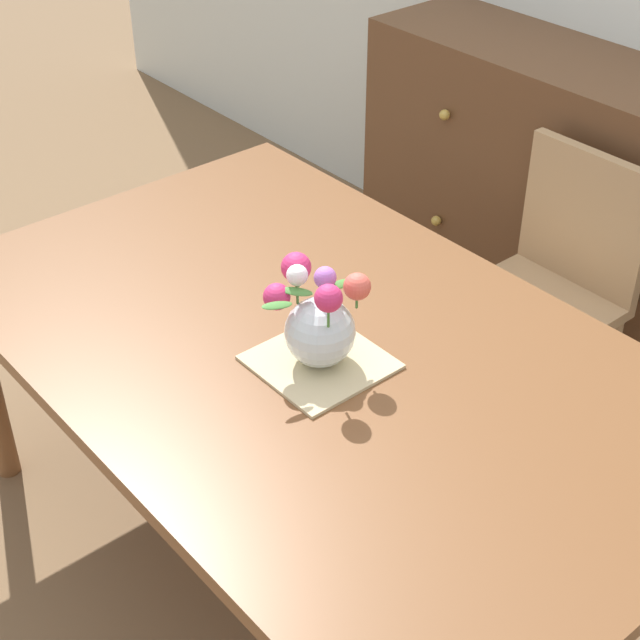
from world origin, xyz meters
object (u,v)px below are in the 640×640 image
dresser (550,201)px  flower_vase (318,320)px  chair_far (553,280)px  dining_table (317,368)px

dresser → flower_vase: 1.47m
chair_far → flower_vase: bearing=93.9°
dresser → dining_table: bearing=-75.2°
chair_far → flower_vase: size_ratio=3.73×
dresser → chair_far: bearing=-50.4°
dining_table → flower_vase: (0.05, -0.04, 0.19)m
dining_table → chair_far: 0.93m
chair_far → dresser: size_ratio=0.64×
flower_vase → dining_table: bearing=141.4°
chair_far → dresser: 0.53m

